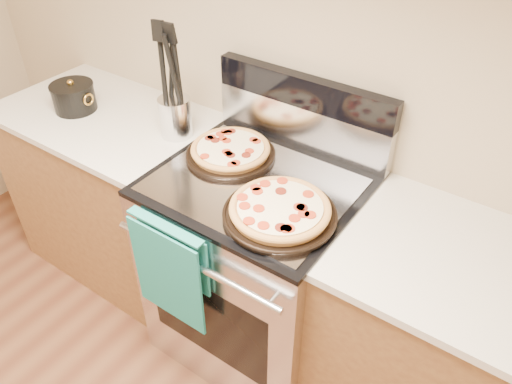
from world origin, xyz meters
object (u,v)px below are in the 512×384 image
Objects in this scene: pepperoni_pizza_front at (280,211)px; utensil_crock at (175,117)px; range_body at (258,269)px; pepperoni_pizza_back at (231,151)px; saucepan at (74,98)px.

utensil_crock reaches higher than pepperoni_pizza_front.
range_body is at bearing -10.56° from utensil_crock.
pepperoni_pizza_front is at bearing -28.97° from pepperoni_pizza_back.
pepperoni_pizza_back is at bearing 151.03° from pepperoni_pizza_front.
range_body is 0.73m from utensil_crock.
pepperoni_pizza_back reaches higher than range_body.
pepperoni_pizza_back is (-0.18, 0.07, 0.50)m from range_body.
saucepan reaches higher than pepperoni_pizza_back.
saucepan is (-0.53, -0.10, -0.03)m from utensil_crock.
pepperoni_pizza_front is (0.36, -0.20, 0.00)m from pepperoni_pizza_back.
pepperoni_pizza_front is (0.18, -0.13, 0.50)m from range_body.
pepperoni_pizza_back is 0.84m from saucepan.
pepperoni_pizza_back is 0.41m from pepperoni_pizza_front.
pepperoni_pizza_front is 0.70m from utensil_crock.
saucepan is at bearing -179.36° from range_body.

